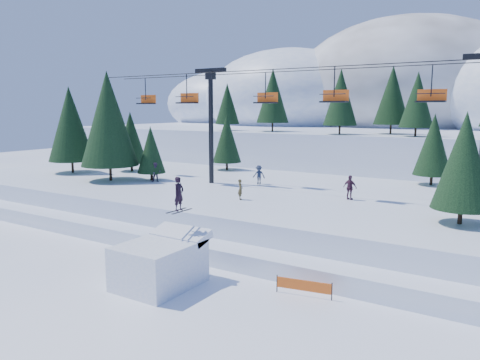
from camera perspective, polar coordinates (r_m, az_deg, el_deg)
The scene contains 10 objects.
ground at distance 24.63m, azimuth -11.21°, elevation -13.55°, with size 160.00×160.00×0.00m, color white.
mid_shelf at distance 38.71m, azimuth 7.41°, elevation -3.30°, with size 70.00×22.00×2.50m, color white.
berm at distance 30.38m, azimuth -0.71°, elevation -7.95°, with size 70.00×6.00×1.10m, color white.
mountain_ridge at distance 92.18m, azimuth 19.43°, elevation 8.47°, with size 119.00×60.00×26.46m.
jump_kicker at distance 25.32m, azimuth -9.63°, elevation -9.79°, with size 3.41×4.65×5.62m.
chairlift at distance 37.40m, azimuth 9.47°, elevation 8.70°, with size 46.00×3.21×10.28m.
conifer_stand at distance 37.98m, azimuth 8.29°, elevation 5.53°, with size 62.15×17.86×10.21m.
distant_skiers at distance 38.71m, azimuth 6.93°, elevation -0.08°, with size 31.39×10.28×1.85m.
banner_near at distance 24.04m, azimuth 7.79°, elevation -12.64°, with size 2.82×0.53×0.90m.
banner_far at distance 24.78m, azimuth 20.30°, elevation -12.46°, with size 2.86×0.06×0.90m.
Camera 1 is at (15.89, -16.38, 9.27)m, focal length 35.00 mm.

